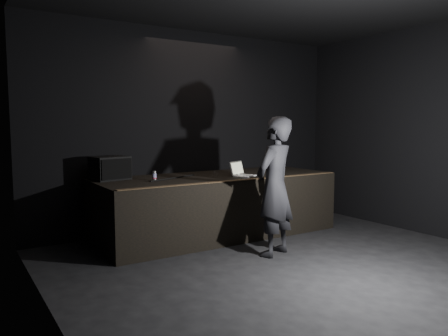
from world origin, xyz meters
name	(u,v)px	position (x,y,z in m)	size (l,w,h in m)	color
ground	(338,284)	(0.00, 0.00, 0.00)	(7.00, 7.00, 0.00)	black
room_walls	(343,110)	(0.00, 0.00, 2.02)	(6.10, 7.10, 3.52)	black
stage_riser	(216,205)	(0.00, 2.73, 0.50)	(4.00, 1.50, 1.00)	black
riser_lip	(241,180)	(0.00, 2.02, 1.01)	(3.92, 0.10, 0.01)	brown
stage_monitor	(110,168)	(-1.67, 3.14, 1.18)	(0.61, 0.50, 0.36)	black
cable	(173,178)	(-0.78, 2.76, 1.01)	(0.02, 0.02, 1.03)	black
laptop	(241,172)	(0.32, 2.45, 1.06)	(0.45, 0.43, 0.24)	silver
beer_can	(154,176)	(-1.14, 2.68, 1.07)	(0.06, 0.06, 0.15)	silver
plastic_cup	(216,174)	(-0.12, 2.56, 1.06)	(0.09, 0.09, 0.11)	white
wii_remote	(245,178)	(0.17, 2.15, 1.01)	(0.04, 0.16, 0.03)	white
person	(275,187)	(0.09, 1.30, 0.98)	(0.72, 0.47, 1.97)	black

